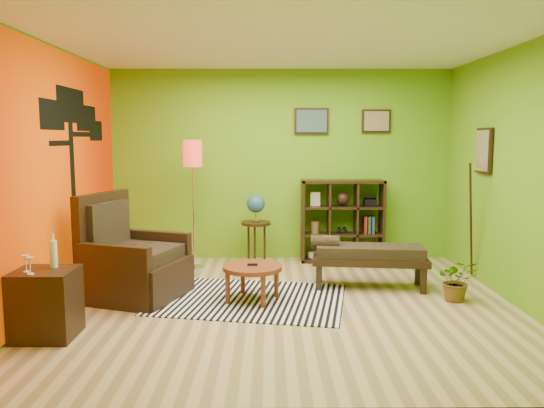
{
  "coord_description": "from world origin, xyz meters",
  "views": [
    {
      "loc": [
        -0.17,
        -5.62,
        1.81
      ],
      "look_at": [
        -0.14,
        0.44,
        1.05
      ],
      "focal_mm": 35.0,
      "sensor_mm": 36.0,
      "label": 1
    }
  ],
  "objects_px": {
    "armchair": "(131,266)",
    "cube_shelf": "(343,221)",
    "side_cabinet": "(46,303)",
    "globe_table": "(256,212)",
    "bench": "(367,255)",
    "coffee_table": "(252,270)",
    "floor_lamp": "(193,165)",
    "potted_plant": "(457,285)"
  },
  "relations": [
    {
      "from": "side_cabinet",
      "to": "potted_plant",
      "type": "xyz_separation_m",
      "value": [
        4.12,
        1.06,
        -0.14
      ]
    },
    {
      "from": "floor_lamp",
      "to": "potted_plant",
      "type": "height_order",
      "value": "floor_lamp"
    },
    {
      "from": "cube_shelf",
      "to": "bench",
      "type": "distance_m",
      "value": 1.41
    },
    {
      "from": "coffee_table",
      "to": "side_cabinet",
      "type": "height_order",
      "value": "side_cabinet"
    },
    {
      "from": "armchair",
      "to": "floor_lamp",
      "type": "bearing_deg",
      "value": 67.24
    },
    {
      "from": "cube_shelf",
      "to": "potted_plant",
      "type": "height_order",
      "value": "cube_shelf"
    },
    {
      "from": "globe_table",
      "to": "coffee_table",
      "type": "bearing_deg",
      "value": -89.89
    },
    {
      "from": "coffee_table",
      "to": "armchair",
      "type": "relative_size",
      "value": 0.54
    },
    {
      "from": "cube_shelf",
      "to": "floor_lamp",
      "type": "bearing_deg",
      "value": -167.85
    },
    {
      "from": "side_cabinet",
      "to": "potted_plant",
      "type": "distance_m",
      "value": 4.25
    },
    {
      "from": "floor_lamp",
      "to": "potted_plant",
      "type": "xyz_separation_m",
      "value": [
        3.13,
        -1.47,
        -1.26
      ]
    },
    {
      "from": "coffee_table",
      "to": "armchair",
      "type": "distance_m",
      "value": 1.4
    },
    {
      "from": "armchair",
      "to": "side_cabinet",
      "type": "bearing_deg",
      "value": -110.0
    },
    {
      "from": "armchair",
      "to": "globe_table",
      "type": "relative_size",
      "value": 1.21
    },
    {
      "from": "side_cabinet",
      "to": "floor_lamp",
      "type": "distance_m",
      "value": 2.94
    },
    {
      "from": "floor_lamp",
      "to": "side_cabinet",
      "type": "bearing_deg",
      "value": -111.41
    },
    {
      "from": "armchair",
      "to": "floor_lamp",
      "type": "distance_m",
      "value": 1.76
    },
    {
      "from": "armchair",
      "to": "potted_plant",
      "type": "xyz_separation_m",
      "value": [
        3.66,
        -0.18,
        -0.18
      ]
    },
    {
      "from": "side_cabinet",
      "to": "globe_table",
      "type": "relative_size",
      "value": 0.93
    },
    {
      "from": "coffee_table",
      "to": "floor_lamp",
      "type": "relative_size",
      "value": 0.37
    },
    {
      "from": "side_cabinet",
      "to": "cube_shelf",
      "type": "height_order",
      "value": "cube_shelf"
    },
    {
      "from": "globe_table",
      "to": "cube_shelf",
      "type": "xyz_separation_m",
      "value": [
        1.27,
        0.22,
        -0.17
      ]
    },
    {
      "from": "armchair",
      "to": "side_cabinet",
      "type": "relative_size",
      "value": 1.3
    },
    {
      "from": "floor_lamp",
      "to": "cube_shelf",
      "type": "xyz_separation_m",
      "value": [
        2.12,
        0.46,
        -0.84
      ]
    },
    {
      "from": "armchair",
      "to": "potted_plant",
      "type": "bearing_deg",
      "value": -2.86
    },
    {
      "from": "armchair",
      "to": "cube_shelf",
      "type": "bearing_deg",
      "value": 33.19
    },
    {
      "from": "coffee_table",
      "to": "cube_shelf",
      "type": "distance_m",
      "value": 2.32
    },
    {
      "from": "armchair",
      "to": "cube_shelf",
      "type": "height_order",
      "value": "cube_shelf"
    },
    {
      "from": "globe_table",
      "to": "cube_shelf",
      "type": "distance_m",
      "value": 1.3
    },
    {
      "from": "potted_plant",
      "to": "floor_lamp",
      "type": "bearing_deg",
      "value": 154.86
    },
    {
      "from": "cube_shelf",
      "to": "bench",
      "type": "bearing_deg",
      "value": -86.31
    },
    {
      "from": "side_cabinet",
      "to": "globe_table",
      "type": "height_order",
      "value": "globe_table"
    },
    {
      "from": "side_cabinet",
      "to": "bench",
      "type": "distance_m",
      "value": 3.58
    },
    {
      "from": "floor_lamp",
      "to": "potted_plant",
      "type": "distance_m",
      "value": 3.67
    },
    {
      "from": "globe_table",
      "to": "potted_plant",
      "type": "height_order",
      "value": "globe_table"
    },
    {
      "from": "globe_table",
      "to": "potted_plant",
      "type": "relative_size",
      "value": 2.14
    },
    {
      "from": "potted_plant",
      "to": "side_cabinet",
      "type": "bearing_deg",
      "value": -165.52
    },
    {
      "from": "armchair",
      "to": "bench",
      "type": "height_order",
      "value": "armchair"
    },
    {
      "from": "coffee_table",
      "to": "floor_lamp",
      "type": "bearing_deg",
      "value": 120.16
    },
    {
      "from": "potted_plant",
      "to": "cube_shelf",
      "type": "bearing_deg",
      "value": 117.56
    },
    {
      "from": "floor_lamp",
      "to": "coffee_table",
      "type": "bearing_deg",
      "value": -59.84
    },
    {
      "from": "floor_lamp",
      "to": "cube_shelf",
      "type": "distance_m",
      "value": 2.33
    }
  ]
}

